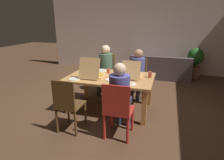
{
  "coord_description": "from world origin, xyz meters",
  "views": [
    {
      "loc": [
        1.08,
        -3.48,
        1.82
      ],
      "look_at": [
        0.0,
        0.1,
        0.61
      ],
      "focal_mm": 30.05,
      "sensor_mm": 36.0,
      "label": 1
    }
  ],
  "objects_px": {
    "chair_1": "(138,76)",
    "potted_plant": "(195,61)",
    "drinking_glass_1": "(108,71)",
    "chair_0": "(118,110)",
    "person_0": "(120,94)",
    "drinking_glass_0": "(86,67)",
    "chair_2": "(107,72)",
    "pizza_box_0": "(133,75)",
    "person_1": "(137,70)",
    "person_2": "(105,65)",
    "pizza_box_1": "(94,74)",
    "dining_table": "(111,81)",
    "plate_3": "(130,84)",
    "chair_3": "(68,104)",
    "couch": "(160,69)",
    "plate_1": "(101,70)",
    "drinking_glass_2": "(150,75)",
    "plate_2": "(112,80)",
    "plate_0": "(75,79)"
  },
  "relations": [
    {
      "from": "chair_0",
      "to": "chair_3",
      "type": "bearing_deg",
      "value": -175.52
    },
    {
      "from": "chair_2",
      "to": "pizza_box_0",
      "type": "bearing_deg",
      "value": -47.22
    },
    {
      "from": "pizza_box_1",
      "to": "chair_0",
      "type": "bearing_deg",
      "value": -49.19
    },
    {
      "from": "person_2",
      "to": "potted_plant",
      "type": "relative_size",
      "value": 1.27
    },
    {
      "from": "pizza_box_1",
      "to": "person_1",
      "type": "bearing_deg",
      "value": 51.89
    },
    {
      "from": "person_1",
      "to": "plate_2",
      "type": "xyz_separation_m",
      "value": [
        -0.32,
        -1.06,
        0.05
      ]
    },
    {
      "from": "person_2",
      "to": "plate_3",
      "type": "xyz_separation_m",
      "value": [
        0.89,
        -1.23,
        0.01
      ]
    },
    {
      "from": "person_2",
      "to": "drinking_glass_2",
      "type": "distance_m",
      "value": 1.39
    },
    {
      "from": "pizza_box_1",
      "to": "plate_0",
      "type": "relative_size",
      "value": 2.35
    },
    {
      "from": "person_1",
      "to": "drinking_glass_1",
      "type": "xyz_separation_m",
      "value": [
        -0.53,
        -0.63,
        0.09
      ]
    },
    {
      "from": "person_0",
      "to": "dining_table",
      "type": "bearing_deg",
      "value": 116.98
    },
    {
      "from": "chair_2",
      "to": "potted_plant",
      "type": "bearing_deg",
      "value": 40.08
    },
    {
      "from": "person_0",
      "to": "chair_1",
      "type": "bearing_deg",
      "value": 90.0
    },
    {
      "from": "couch",
      "to": "drinking_glass_0",
      "type": "bearing_deg",
      "value": -124.61
    },
    {
      "from": "couch",
      "to": "plate_1",
      "type": "bearing_deg",
      "value": -117.53
    },
    {
      "from": "potted_plant",
      "to": "drinking_glass_0",
      "type": "bearing_deg",
      "value": -135.5
    },
    {
      "from": "pizza_box_1",
      "to": "drinking_glass_1",
      "type": "relative_size",
      "value": 5.21
    },
    {
      "from": "person_2",
      "to": "plate_2",
      "type": "relative_size",
      "value": 5.14
    },
    {
      "from": "chair_1",
      "to": "drinking_glass_0",
      "type": "bearing_deg",
      "value": -151.8
    },
    {
      "from": "plate_3",
      "to": "potted_plant",
      "type": "xyz_separation_m",
      "value": [
        1.46,
        3.35,
        -0.18
      ]
    },
    {
      "from": "plate_1",
      "to": "potted_plant",
      "type": "bearing_deg",
      "value": 49.08
    },
    {
      "from": "drinking_glass_1",
      "to": "potted_plant",
      "type": "relative_size",
      "value": 0.11
    },
    {
      "from": "plate_0",
      "to": "person_1",
      "type": "bearing_deg",
      "value": 50.17
    },
    {
      "from": "drinking_glass_1",
      "to": "chair_0",
      "type": "bearing_deg",
      "value": -65.86
    },
    {
      "from": "dining_table",
      "to": "chair_0",
      "type": "height_order",
      "value": "chair_0"
    },
    {
      "from": "chair_3",
      "to": "couch",
      "type": "bearing_deg",
      "value": 70.92
    },
    {
      "from": "person_1",
      "to": "chair_2",
      "type": "relative_size",
      "value": 1.19
    },
    {
      "from": "couch",
      "to": "chair_2",
      "type": "bearing_deg",
      "value": -127.52
    },
    {
      "from": "chair_0",
      "to": "potted_plant",
      "type": "xyz_separation_m",
      "value": [
        1.52,
        3.95,
        0.05
      ]
    },
    {
      "from": "chair_0",
      "to": "person_0",
      "type": "bearing_deg",
      "value": 90.0
    },
    {
      "from": "drinking_glass_0",
      "to": "plate_1",
      "type": "bearing_deg",
      "value": -2.05
    },
    {
      "from": "pizza_box_0",
      "to": "plate_0",
      "type": "distance_m",
      "value": 1.15
    },
    {
      "from": "dining_table",
      "to": "potted_plant",
      "type": "relative_size",
      "value": 1.78
    },
    {
      "from": "chair_1",
      "to": "person_0",
      "type": "bearing_deg",
      "value": -90.0
    },
    {
      "from": "chair_0",
      "to": "person_2",
      "type": "relative_size",
      "value": 0.76
    },
    {
      "from": "plate_0",
      "to": "chair_3",
      "type": "bearing_deg",
      "value": -73.09
    },
    {
      "from": "pizza_box_1",
      "to": "plate_2",
      "type": "bearing_deg",
      "value": -15.32
    },
    {
      "from": "chair_0",
      "to": "drinking_glass_1",
      "type": "bearing_deg",
      "value": 114.14
    },
    {
      "from": "chair_2",
      "to": "drinking_glass_0",
      "type": "height_order",
      "value": "chair_2"
    },
    {
      "from": "chair_0",
      "to": "person_0",
      "type": "height_order",
      "value": "person_0"
    },
    {
      "from": "dining_table",
      "to": "person_2",
      "type": "bearing_deg",
      "value": 115.44
    },
    {
      "from": "pizza_box_0",
      "to": "plate_1",
      "type": "height_order",
      "value": "pizza_box_0"
    },
    {
      "from": "person_0",
      "to": "drinking_glass_1",
      "type": "relative_size",
      "value": 11.78
    },
    {
      "from": "chair_3",
      "to": "dining_table",
      "type": "bearing_deg",
      "value": 67.86
    },
    {
      "from": "person_0",
      "to": "couch",
      "type": "bearing_deg",
      "value": 82.61
    },
    {
      "from": "chair_1",
      "to": "potted_plant",
      "type": "bearing_deg",
      "value": 52.78
    },
    {
      "from": "chair_2",
      "to": "plate_2",
      "type": "xyz_separation_m",
      "value": [
        0.51,
        -1.23,
        0.21
      ]
    },
    {
      "from": "pizza_box_0",
      "to": "drinking_glass_0",
      "type": "distance_m",
      "value": 1.19
    },
    {
      "from": "chair_0",
      "to": "person_1",
      "type": "distance_m",
      "value": 1.81
    },
    {
      "from": "person_1",
      "to": "chair_2",
      "type": "distance_m",
      "value": 0.86
    }
  ]
}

